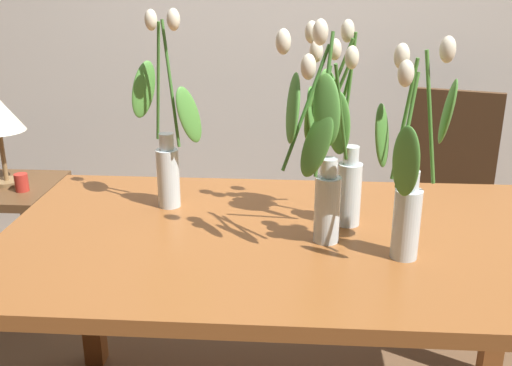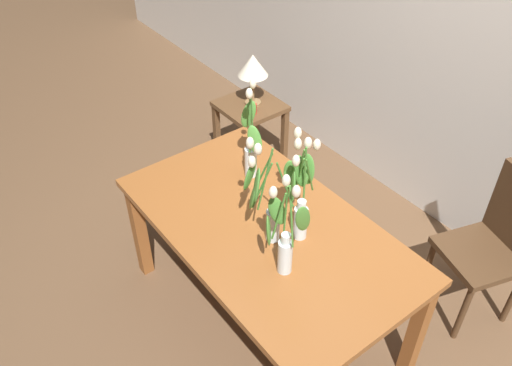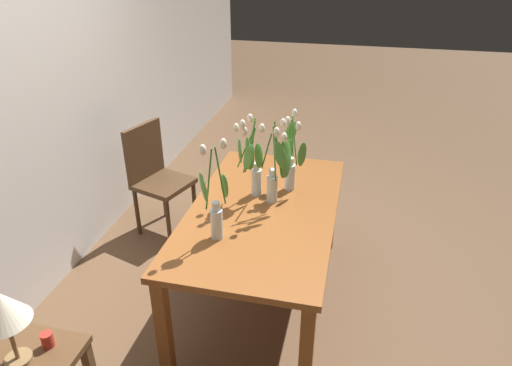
# 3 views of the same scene
# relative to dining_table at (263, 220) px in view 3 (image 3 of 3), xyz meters

# --- Properties ---
(ground_plane) EXTENTS (18.00, 18.00, 0.00)m
(ground_plane) POSITION_rel_dining_table_xyz_m (0.00, 0.00, -0.65)
(ground_plane) COLOR brown
(room_wall_rear) EXTENTS (9.00, 0.10, 2.70)m
(room_wall_rear) POSITION_rel_dining_table_xyz_m (0.00, 1.54, 0.70)
(room_wall_rear) COLOR beige
(room_wall_rear) RESTS_ON ground
(dining_table) EXTENTS (1.60, 0.90, 0.74)m
(dining_table) POSITION_rel_dining_table_xyz_m (0.00, 0.00, 0.00)
(dining_table) COLOR brown
(dining_table) RESTS_ON ground
(tulip_vase_0) EXTENTS (0.24, 0.15, 0.59)m
(tulip_vase_0) POSITION_rel_dining_table_xyz_m (-0.37, 0.18, 0.28)
(tulip_vase_0) COLOR silver
(tulip_vase_0) RESTS_ON dining_table
(tulip_vase_1) EXTENTS (0.18, 0.17, 0.56)m
(tulip_vase_1) POSITION_rel_dining_table_xyz_m (0.12, 0.11, 0.32)
(tulip_vase_1) COLOR silver
(tulip_vase_1) RESTS_ON dining_table
(tulip_vase_2) EXTENTS (0.21, 0.19, 0.55)m
(tulip_vase_2) POSITION_rel_dining_table_xyz_m (0.28, -0.13, 0.30)
(tulip_vase_2) COLOR silver
(tulip_vase_2) RESTS_ON dining_table
(tulip_vase_3) EXTENTS (0.21, 0.26, 0.58)m
(tulip_vase_3) POSITION_rel_dining_table_xyz_m (0.08, -0.05, 0.33)
(tulip_vase_3) COLOR silver
(tulip_vase_3) RESTS_ON dining_table
(dining_chair) EXTENTS (0.50, 0.50, 0.93)m
(dining_chair) POSITION_rel_dining_table_xyz_m (0.69, 1.06, -0.12)
(dining_chair) COLOR #4C331E
(dining_chair) RESTS_ON ground
(table_lamp) EXTENTS (0.22, 0.22, 0.40)m
(table_lamp) POSITION_rel_dining_table_xyz_m (-1.24, 0.85, 0.21)
(table_lamp) COLOR olive
(table_lamp) RESTS_ON side_table
(pillar_candle) EXTENTS (0.06, 0.06, 0.07)m
(pillar_candle) POSITION_rel_dining_table_xyz_m (-1.14, 0.77, -0.06)
(pillar_candle) COLOR #B72D23
(pillar_candle) RESTS_ON side_table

